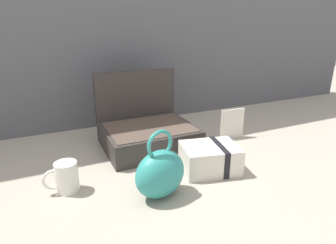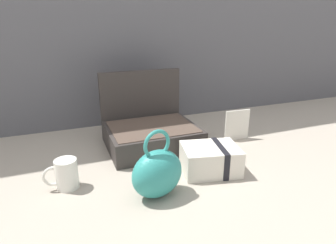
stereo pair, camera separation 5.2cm
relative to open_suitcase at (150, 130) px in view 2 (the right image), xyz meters
name	(u,v)px [view 2 (the right image)]	position (x,y,z in m)	size (l,w,h in m)	color
ground_plane	(162,170)	(-0.03, -0.23, -0.07)	(6.00, 6.00, 0.00)	#9E9384
open_suitcase	(150,130)	(0.00, 0.00, 0.00)	(0.36, 0.31, 0.30)	#332D2B
teal_pouch_handbag	(157,173)	(-0.10, -0.37, 0.01)	(0.19, 0.14, 0.21)	teal
cream_toiletry_bag	(211,159)	(0.13, -0.30, -0.02)	(0.22, 0.19, 0.10)	silver
coffee_mug	(66,175)	(-0.35, -0.23, -0.02)	(0.11, 0.07, 0.10)	silver
info_card_left	(237,125)	(0.38, -0.08, 0.00)	(0.12, 0.01, 0.14)	silver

